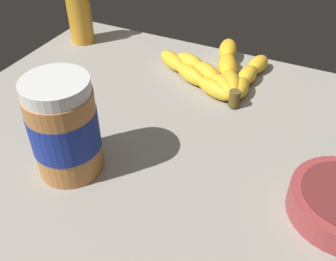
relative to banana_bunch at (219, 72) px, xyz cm
name	(u,v)px	position (x,y,z in cm)	size (l,w,h in cm)	color
ground_plane	(147,166)	(-2.01, -26.28, -3.31)	(77.79, 77.25, 3.19)	gray
banana_bunch	(219,72)	(0.00, 0.00, 0.00)	(22.56, 22.09, 3.75)	gold
peanut_butter_jar	(64,128)	(-11.14, -32.46, 5.57)	(9.50, 9.50, 14.85)	#B27238
honey_bottle	(79,13)	(-33.83, 2.35, 5.11)	(5.23, 5.23, 15.19)	gold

